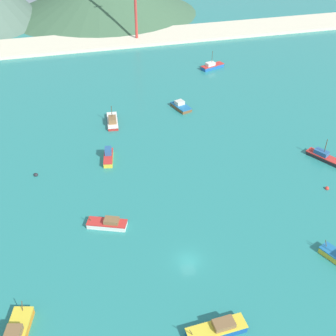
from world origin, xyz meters
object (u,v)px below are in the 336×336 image
fishing_boat_8 (112,121)px  fishing_boat_7 (108,224)px  fishing_boat_2 (324,157)px  fishing_boat_9 (212,66)px  fishing_boat_3 (217,329)px  buoy_1 (36,175)px  fishing_boat_1 (181,106)px  fishing_boat_4 (16,333)px  fishing_boat_5 (108,156)px  buoy_0 (327,188)px

fishing_boat_8 → fishing_boat_7: bearing=-99.9°
fishing_boat_2 → fishing_boat_9: (-7.13, 58.45, 0.13)m
fishing_boat_3 → buoy_1: size_ratio=9.74×
fishing_boat_9 → fishing_boat_3: bearing=-109.1°
buoy_1 → fishing_boat_9: bearing=39.2°
fishing_boat_1 → fishing_boat_4: bearing=-124.4°
fishing_boat_1 → fishing_boat_7: size_ratio=0.92×
fishing_boat_1 → buoy_1: size_ratio=7.76×
fishing_boat_2 → fishing_boat_5: bearing=165.5°
fishing_boat_3 → fishing_boat_1: bearing=78.2°
fishing_boat_3 → fishing_boat_9: bearing=70.9°
fishing_boat_2 → fishing_boat_9: fishing_boat_9 is taller
fishing_boat_8 → buoy_1: 27.74m
fishing_boat_4 → fishing_boat_8: bearing=68.7°
fishing_boat_4 → fishing_boat_3: bearing=-13.2°
fishing_boat_2 → buoy_0: bearing=-117.6°
fishing_boat_7 → fishing_boat_8: size_ratio=0.87×
fishing_boat_9 → buoy_1: fishing_boat_9 is taller
fishing_boat_4 → fishing_boat_5: size_ratio=1.27×
fishing_boat_1 → fishing_boat_7: (-26.98, -43.09, 0.01)m
fishing_boat_7 → buoy_0: bearing=-0.4°
fishing_boat_7 → buoy_1: (-13.28, 20.50, -0.58)m
fishing_boat_4 → fishing_boat_8: (23.23, 59.63, -0.17)m
fishing_boat_2 → fishing_boat_5: fishing_boat_2 is taller
fishing_boat_2 → fishing_boat_5: (-49.06, 12.65, 0.22)m
fishing_boat_3 → fishing_boat_9: (32.90, 95.22, 0.06)m
fishing_boat_2 → fishing_boat_8: fishing_boat_2 is taller
fishing_boat_5 → fishing_boat_9: fishing_boat_9 is taller
fishing_boat_4 → fishing_boat_9: size_ratio=1.01×
fishing_boat_1 → buoy_1: 46.16m
buoy_1 → fishing_boat_5: bearing=7.0°
fishing_boat_4 → fishing_boat_5: (19.70, 42.67, 0.02)m
fishing_boat_4 → fishing_boat_7: bearing=51.0°
fishing_boat_7 → fishing_boat_9: 82.01m
buoy_0 → buoy_1: size_ratio=0.92×
fishing_boat_2 → fishing_boat_7: bearing=-169.3°
fishing_boat_7 → buoy_1: size_ratio=8.45×
fishing_boat_7 → fishing_boat_9: (45.31, 68.35, 0.13)m
fishing_boat_5 → fishing_boat_9: size_ratio=0.80×
fishing_boat_5 → fishing_boat_7: bearing=-98.5°
buoy_0 → buoy_1: (-60.37, 20.85, 0.01)m
fishing_boat_2 → fishing_boat_7: (-52.44, -9.90, -0.00)m
fishing_boat_1 → buoy_1: (-40.26, -22.59, -0.57)m
fishing_boat_7 → fishing_boat_9: bearing=56.5°
fishing_boat_1 → fishing_boat_5: 31.28m
fishing_boat_1 → buoy_1: fishing_boat_1 is taller
fishing_boat_9 → fishing_boat_4: bearing=-124.9°
fishing_boat_9 → buoy_0: 68.73m
buoy_0 → buoy_1: buoy_1 is taller
fishing_boat_1 → fishing_boat_5: (-23.59, -20.53, 0.23)m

